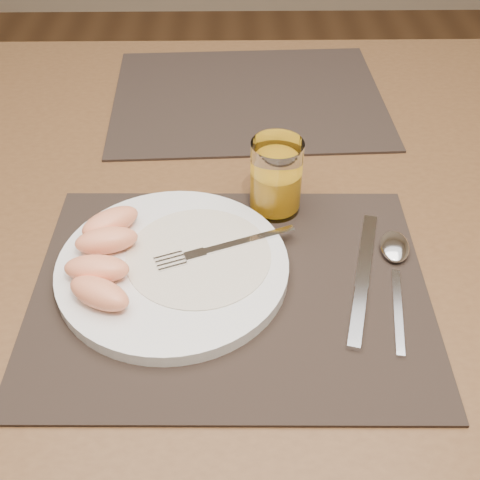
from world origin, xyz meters
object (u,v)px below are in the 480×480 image
juice_glass (276,180)px  plate (173,267)px  spoon (395,255)px  fork (214,250)px  table (235,221)px  knife (361,287)px  placemat_far (248,98)px  placemat_near (231,289)px

juice_glass → plate: bearing=-136.6°
spoon → fork: bearing=-179.9°
table → juice_glass: bearing=-55.0°
table → knife: size_ratio=6.46×
placemat_far → plate: (-0.10, -0.41, 0.01)m
placemat_far → knife: size_ratio=2.08×
plate → spoon: 0.27m
placemat_far → spoon: (0.17, -0.40, 0.01)m
table → spoon: 0.28m
placemat_far → fork: fork is taller
fork → table: bearing=82.0°
knife → placemat_near: bearing=178.6°
table → juice_glass: (0.05, -0.08, 0.13)m
placemat_near → placemat_far: same height
placemat_far → spoon: bearing=-67.1°
placemat_near → table: bearing=88.5°
placemat_far → juice_glass: (0.03, -0.30, 0.05)m
table → fork: 0.21m
placemat_near → placemat_far: bearing=86.0°
table → placemat_far: placemat_far is taller
knife → placemat_far: bearing=105.0°
placemat_near → plate: (-0.07, 0.03, 0.01)m
knife → juice_glass: (-0.09, 0.15, 0.04)m
plate → spoon: (0.26, 0.02, -0.00)m
plate → fork: fork is taller
knife → spoon: size_ratio=1.13×
placemat_far → fork: size_ratio=2.66×
placemat_near → knife: 0.15m
placemat_near → plate: bearing=158.9°
fork → juice_glass: 0.13m
plate → juice_glass: juice_glass is taller
fork → juice_glass: (0.08, 0.10, 0.03)m
juice_glass → placemat_near: bearing=-112.1°
placemat_near → fork: fork is taller
plate → placemat_near: bearing=-21.1°
fork → spoon: 0.22m
plate → table: bearing=69.4°
placemat_near → juice_glass: (0.06, 0.14, 0.05)m
table → placemat_far: 0.24m
fork → juice_glass: bearing=52.3°
placemat_far → juice_glass: juice_glass is taller
plate → knife: 0.22m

